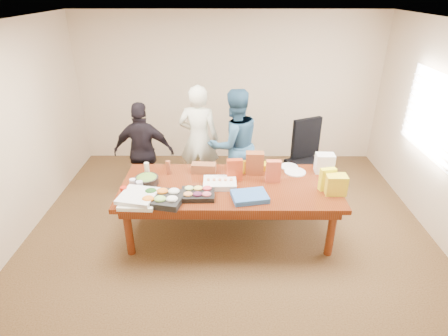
{
  "coord_description": "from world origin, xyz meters",
  "views": [
    {
      "loc": [
        -0.05,
        -4.13,
        3.08
      ],
      "look_at": [
        -0.07,
        0.1,
        0.94
      ],
      "focal_mm": 29.37,
      "sensor_mm": 36.0,
      "label": 1
    }
  ],
  "objects_px": {
    "office_chair": "(307,162)",
    "person_right": "(234,145)",
    "conference_table": "(229,209)",
    "salad_bowl": "(147,180)",
    "sheet_cake": "(220,183)",
    "person_center": "(199,139)"
  },
  "relations": [
    {
      "from": "office_chair",
      "to": "person_right",
      "type": "bearing_deg",
      "value": 155.06
    },
    {
      "from": "conference_table",
      "to": "salad_bowl",
      "type": "relative_size",
      "value": 9.29
    },
    {
      "from": "conference_table",
      "to": "salad_bowl",
      "type": "height_order",
      "value": "salad_bowl"
    },
    {
      "from": "conference_table",
      "to": "sheet_cake",
      "type": "distance_m",
      "value": 0.43
    },
    {
      "from": "office_chair",
      "to": "person_right",
      "type": "xyz_separation_m",
      "value": [
        -1.14,
        0.01,
        0.28
      ]
    },
    {
      "from": "conference_table",
      "to": "person_right",
      "type": "relative_size",
      "value": 1.61
    },
    {
      "from": "person_center",
      "to": "person_right",
      "type": "distance_m",
      "value": 0.59
    },
    {
      "from": "person_center",
      "to": "sheet_cake",
      "type": "xyz_separation_m",
      "value": [
        0.35,
        -1.26,
        -0.09
      ]
    },
    {
      "from": "person_center",
      "to": "person_right",
      "type": "bearing_deg",
      "value": 166.85
    },
    {
      "from": "sheet_cake",
      "to": "salad_bowl",
      "type": "relative_size",
      "value": 1.4
    },
    {
      "from": "office_chair",
      "to": "salad_bowl",
      "type": "bearing_deg",
      "value": 179.4
    },
    {
      "from": "office_chair",
      "to": "salad_bowl",
      "type": "relative_size",
      "value": 3.88
    },
    {
      "from": "person_center",
      "to": "sheet_cake",
      "type": "relative_size",
      "value": 4.14
    },
    {
      "from": "conference_table",
      "to": "person_center",
      "type": "distance_m",
      "value": 1.42
    },
    {
      "from": "office_chair",
      "to": "person_right",
      "type": "height_order",
      "value": "person_right"
    },
    {
      "from": "conference_table",
      "to": "sheet_cake",
      "type": "height_order",
      "value": "sheet_cake"
    },
    {
      "from": "person_right",
      "to": "salad_bowl",
      "type": "height_order",
      "value": "person_right"
    },
    {
      "from": "person_center",
      "to": "salad_bowl",
      "type": "height_order",
      "value": "person_center"
    },
    {
      "from": "person_center",
      "to": "conference_table",
      "type": "bearing_deg",
      "value": 118.24
    },
    {
      "from": "office_chair",
      "to": "person_center",
      "type": "bearing_deg",
      "value": 148.35
    },
    {
      "from": "sheet_cake",
      "to": "conference_table",
      "type": "bearing_deg",
      "value": 8.85
    },
    {
      "from": "conference_table",
      "to": "person_right",
      "type": "bearing_deg",
      "value": 85.67
    }
  ]
}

